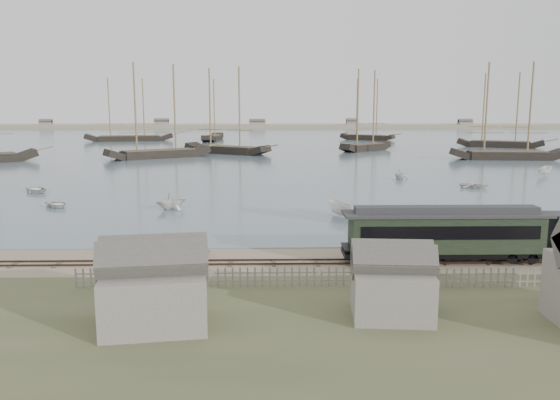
{
  "coord_description": "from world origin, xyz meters",
  "views": [
    {
      "loc": [
        -4.38,
        -38.87,
        10.76
      ],
      "look_at": [
        -3.44,
        3.76,
        3.5
      ],
      "focal_mm": 35.0,
      "sensor_mm": 36.0,
      "label": 1
    }
  ],
  "objects": [
    {
      "name": "ground",
      "position": [
        0.0,
        0.0,
        0.0
      ],
      "size": [
        600.0,
        600.0,
        0.0
      ],
      "primitive_type": "plane",
      "color": "tan",
      "rests_on": "ground"
    },
    {
      "name": "harbor_water",
      "position": [
        0.0,
        170.0,
        0.03
      ],
      "size": [
        600.0,
        336.0,
        0.06
      ],
      "primitive_type": "cube",
      "color": "slate",
      "rests_on": "ground"
    },
    {
      "name": "rail_track",
      "position": [
        0.0,
        -2.0,
        0.04
      ],
      "size": [
        120.0,
        1.8,
        0.16
      ],
      "color": "#33231C",
      "rests_on": "ground"
    },
    {
      "name": "picket_fence_west",
      "position": [
        -6.5,
        -7.0,
        0.0
      ],
      "size": [
        19.0,
        0.1,
        1.2
      ],
      "primitive_type": null,
      "color": "slate",
      "rests_on": "ground"
    },
    {
      "name": "picket_fence_east",
      "position": [
        12.5,
        -7.5,
        0.0
      ],
      "size": [
        15.0,
        0.1,
        1.2
      ],
      "primitive_type": null,
      "color": "slate",
      "rests_on": "ground"
    },
    {
      "name": "shed_left",
      "position": [
        -10.0,
        -13.0,
        0.0
      ],
      "size": [
        5.0,
        4.0,
        4.1
      ],
      "primitive_type": null,
      "color": "slate",
      "rests_on": "ground"
    },
    {
      "name": "shed_mid",
      "position": [
        2.0,
        -12.0,
        0.0
      ],
      "size": [
        4.0,
        3.5,
        3.6
      ],
      "primitive_type": null,
      "color": "slate",
      "rests_on": "ground"
    },
    {
      "name": "far_spit",
      "position": [
        0.0,
        250.0,
        0.0
      ],
      "size": [
        500.0,
        20.0,
        1.8
      ],
      "primitive_type": "cube",
      "color": "tan",
      "rests_on": "ground"
    },
    {
      "name": "passenger_coach",
      "position": [
        7.95,
        -2.0,
        2.18
      ],
      "size": [
        14.23,
        2.74,
        3.46
      ],
      "color": "black",
      "rests_on": "ground"
    },
    {
      "name": "beached_dinghy",
      "position": [
        -10.35,
        0.03,
        0.38
      ],
      "size": [
        2.8,
        3.77,
        0.75
      ],
      "primitive_type": "imported",
      "rotation": [
        0.0,
        0.0,
        1.51
      ],
      "color": "silver",
      "rests_on": "ground"
    },
    {
      "name": "rowboat_0",
      "position": [
        -27.37,
        19.83,
        0.41
      ],
      "size": [
        4.01,
        4.11,
        0.7
      ],
      "primitive_type": "imported",
      "rotation": [
        0.0,
        0.0,
        0.86
      ],
      "color": "silver",
      "rests_on": "harbor_water"
    },
    {
      "name": "rowboat_1",
      "position": [
        -14.71,
        18.41,
        0.96
      ],
      "size": [
        4.44,
        4.53,
        1.81
      ],
      "primitive_type": "imported",
      "rotation": [
        0.0,
        0.0,
        2.23
      ],
      "color": "silver",
      "rests_on": "harbor_water"
    },
    {
      "name": "rowboat_2",
      "position": [
        2.85,
        14.03,
        0.84
      ],
      "size": [
        4.27,
        3.36,
        1.57
      ],
      "primitive_type": "imported",
      "rotation": [
        0.0,
        0.0,
        3.67
      ],
      "color": "silver",
      "rests_on": "harbor_water"
    },
    {
      "name": "rowboat_3",
      "position": [
        23.28,
        33.06,
        0.44
      ],
      "size": [
        3.82,
        4.36,
        0.75
      ],
      "primitive_type": "imported",
      "rotation": [
        0.0,
        0.0,
        1.16
      ],
      "color": "silver",
      "rests_on": "harbor_water"
    },
    {
      "name": "rowboat_5",
      "position": [
        39.16,
        45.65,
        0.85
      ],
      "size": [
        3.91,
        4.02,
        1.58
      ],
      "primitive_type": "imported",
      "rotation": [
        0.0,
        0.0,
        2.33
      ],
      "color": "silver",
      "rests_on": "harbor_water"
    },
    {
      "name": "rowboat_6",
      "position": [
        -34.24,
        30.76,
        0.47
      ],
      "size": [
        4.75,
        4.87,
        0.82
      ],
      "primitive_type": "imported",
      "rotation": [
        0.0,
        0.0,
        4.0
      ],
      "color": "silver",
      "rests_on": "harbor_water"
    },
    {
      "name": "rowboat_7",
      "position": [
        15.42,
        42.17,
        0.81
      ],
      "size": [
        3.45,
        3.19,
        1.49
      ],
      "primitive_type": "imported",
      "rotation": [
        0.0,
        0.0,
        0.31
      ],
      "color": "silver",
      "rests_on": "harbor_water"
    },
    {
      "name": "schooner_1",
      "position": [
        -27.8,
        78.57,
        10.06
      ],
      "size": [
        21.86,
        16.69,
        20.0
      ],
      "primitive_type": null,
      "rotation": [
        0.0,
        0.0,
        0.57
      ],
      "color": "black",
      "rests_on": "harbor_water"
    },
    {
      "name": "schooner_2",
      "position": [
        -14.13,
        89.5,
        10.06
      ],
      "size": [
        21.52,
        16.48,
        20.0
      ],
      "primitive_type": null,
      "rotation": [
        0.0,
        0.0,
        -0.58
      ],
      "color": "black",
      "rests_on": "harbor_water"
    },
    {
      "name": "schooner_3",
      "position": [
        20.01,
        96.75,
        10.06
      ],
      "size": [
        15.01,
        14.24,
        20.0
      ],
      "primitive_type": null,
      "rotation": [
        0.0,
        0.0,
        0.74
      ],
      "color": "black",
      "rests_on": "harbor_water"
    },
    {
      "name": "schooner_4",
      "position": [
        45.37,
        73.22,
        10.06
      ],
      "size": [
        23.2,
        7.4,
        20.0
      ],
      "primitive_type": null,
      "rotation": [
        0.0,
        0.0,
        -0.1
      ],
      "color": "black",
      "rests_on": "harbor_water"
    },
    {
      "name": "schooner_5",
      "position": [
        58.42,
        107.82,
        10.06
      ],
      "size": [
        22.0,
        14.13,
        20.0
      ],
      "primitive_type": null,
      "rotation": [
        0.0,
        0.0,
        -0.45
      ],
      "color": "black",
      "rests_on": "harbor_water"
    },
    {
      "name": "schooner_6",
      "position": [
        -49.0,
        138.41,
        10.06
      ],
      "size": [
        28.21,
        11.62,
        20.0
      ],
      "primitive_type": null,
      "rotation": [
        0.0,
        0.0,
        0.2
      ],
      "color": "black",
      "rests_on": "harbor_water"
    },
    {
      "name": "schooner_7",
      "position": [
        -22.32,
        139.66,
        10.06
      ],
      "size": [
        6.18,
        20.06,
        20.0
      ],
      "primitive_type": null,
      "rotation": [
        0.0,
        0.0,
        1.49
      ],
      "color": "black",
      "rests_on": "harbor_water"
    },
    {
      "name": "schooner_8",
      "position": [
        28.33,
        141.19,
        10.06
      ],
      "size": [
        17.54,
        13.03,
        20.0
      ],
      "primitive_type": null,
      "rotation": [
        0.0,
        0.0,
        -0.55
      ],
      "color": "black",
      "rests_on": "harbor_water"
    }
  ]
}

